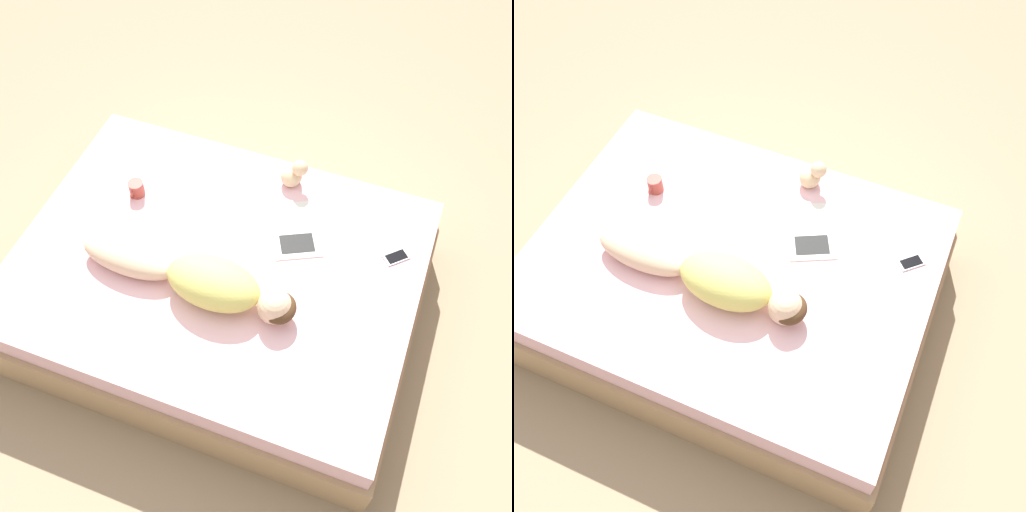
# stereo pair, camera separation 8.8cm
# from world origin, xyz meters

# --- Properties ---
(ground_plane) EXTENTS (12.00, 12.00, 0.00)m
(ground_plane) POSITION_xyz_m (0.00, 0.00, 0.00)
(ground_plane) COLOR #9E8466
(bed) EXTENTS (1.77, 2.29, 0.52)m
(bed) POSITION_xyz_m (0.00, 0.00, 0.25)
(bed) COLOR tan
(bed) RESTS_ON ground_plane
(person) EXTENTS (0.31, 1.25, 0.23)m
(person) POSITION_xyz_m (0.21, -0.01, 0.62)
(person) COLOR #DBB28E
(person) RESTS_ON bed
(open_magazine) EXTENTS (0.49, 0.43, 0.01)m
(open_magazine) POSITION_xyz_m (-0.35, 0.34, 0.52)
(open_magazine) COLOR silver
(open_magazine) RESTS_ON bed
(coffee_mug) EXTENTS (0.12, 0.09, 0.10)m
(coffee_mug) POSITION_xyz_m (-0.28, -0.63, 0.57)
(coffee_mug) COLOR #993D33
(coffee_mug) RESTS_ON bed
(cell_phone) EXTENTS (0.15, 0.16, 0.01)m
(cell_phone) POSITION_xyz_m (-0.37, 0.94, 0.52)
(cell_phone) COLOR silver
(cell_phone) RESTS_ON bed
(plush_toy) EXTENTS (0.14, 0.16, 0.20)m
(plush_toy) POSITION_xyz_m (-0.69, 0.22, 0.60)
(plush_toy) COLOR #D1B289
(plush_toy) RESTS_ON bed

